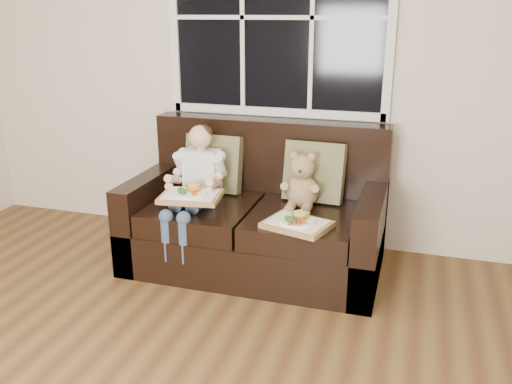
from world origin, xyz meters
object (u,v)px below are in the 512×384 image
(teddy_bear, at_px, (302,184))
(tray_right, at_px, (297,223))
(loveseat, at_px, (258,221))
(child, at_px, (197,177))
(tray_left, at_px, (191,195))

(teddy_bear, distance_m, tray_right, 0.39)
(loveseat, height_order, tray_right, loveseat)
(loveseat, xyz_separation_m, child, (-0.40, -0.12, 0.32))
(loveseat, relative_size, child, 2.14)
(tray_left, relative_size, tray_right, 0.94)
(loveseat, xyz_separation_m, tray_left, (-0.35, -0.33, 0.26))
(loveseat, bearing_deg, child, -163.74)
(teddy_bear, relative_size, tray_left, 0.93)
(teddy_bear, height_order, tray_left, teddy_bear)
(child, bearing_deg, tray_right, -18.13)
(loveseat, distance_m, tray_right, 0.54)
(child, distance_m, tray_left, 0.22)
(child, xyz_separation_m, teddy_bear, (0.70, 0.12, -0.02))
(tray_left, bearing_deg, teddy_bear, 18.72)
(child, relative_size, tray_right, 1.78)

